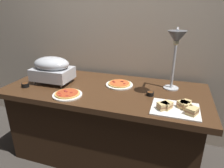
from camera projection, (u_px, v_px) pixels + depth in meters
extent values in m
plane|color=#38332D|center=(106.00, 152.00, 2.17)|extent=(8.00, 8.00, 0.00)
cube|color=#B7A893|center=(120.00, 34.00, 2.18)|extent=(4.40, 0.04, 2.40)
cube|color=#422816|center=(105.00, 90.00, 1.90)|extent=(1.90, 0.84, 0.05)
cube|color=black|center=(105.00, 124.00, 2.04)|extent=(1.75, 0.74, 0.71)
cylinder|color=#B7BABF|center=(34.00, 83.00, 1.97)|extent=(0.01, 0.01, 0.04)
cylinder|color=#B7BABF|center=(61.00, 86.00, 1.88)|extent=(0.01, 0.01, 0.04)
cylinder|color=#B7BABF|center=(47.00, 76.00, 2.16)|extent=(0.01, 0.01, 0.04)
cylinder|color=#B7BABF|center=(72.00, 79.00, 2.07)|extent=(0.01, 0.01, 0.04)
cube|color=#B7BABF|center=(53.00, 74.00, 1.99)|extent=(0.38, 0.27, 0.12)
ellipsoid|color=#B7BABF|center=(52.00, 64.00, 1.96)|extent=(0.37, 0.25, 0.14)
cylinder|color=#B7BABF|center=(171.00, 88.00, 1.88)|extent=(0.14, 0.14, 0.01)
cylinder|color=#B7BABF|center=(174.00, 59.00, 1.78)|extent=(0.02, 0.02, 0.54)
cylinder|color=#B7BABF|center=(178.00, 29.00, 1.60)|extent=(0.02, 0.19, 0.02)
cone|color=#595B60|center=(177.00, 37.00, 1.53)|extent=(0.15, 0.15, 0.10)
sphere|color=#F9EAB2|center=(176.00, 43.00, 1.55)|extent=(0.04, 0.04, 0.04)
cylinder|color=white|center=(119.00, 85.00, 1.96)|extent=(0.27, 0.27, 0.01)
cylinder|color=gold|center=(119.00, 84.00, 1.95)|extent=(0.22, 0.22, 0.01)
cylinder|color=#C65628|center=(119.00, 83.00, 1.95)|extent=(0.19, 0.19, 0.00)
cylinder|color=maroon|center=(121.00, 82.00, 1.98)|extent=(0.02, 0.02, 0.00)
cylinder|color=maroon|center=(114.00, 82.00, 1.96)|extent=(0.02, 0.02, 0.00)
cylinder|color=maroon|center=(123.00, 82.00, 1.97)|extent=(0.02, 0.02, 0.00)
cylinder|color=maroon|center=(113.00, 82.00, 1.97)|extent=(0.02, 0.02, 0.00)
cylinder|color=maroon|center=(124.00, 84.00, 1.92)|extent=(0.02, 0.02, 0.00)
cylinder|color=maroon|center=(113.00, 81.00, 1.99)|extent=(0.02, 0.02, 0.00)
cylinder|color=white|center=(67.00, 95.00, 1.74)|extent=(0.26, 0.26, 0.01)
cylinder|color=gold|center=(67.00, 94.00, 1.73)|extent=(0.22, 0.22, 0.01)
cylinder|color=#AD3D1E|center=(67.00, 93.00, 1.73)|extent=(0.19, 0.19, 0.00)
cylinder|color=maroon|center=(59.00, 93.00, 1.71)|extent=(0.02, 0.02, 0.00)
cylinder|color=maroon|center=(71.00, 92.00, 1.73)|extent=(0.02, 0.02, 0.00)
cylinder|color=maroon|center=(67.00, 96.00, 1.66)|extent=(0.02, 0.02, 0.00)
cylinder|color=maroon|center=(60.00, 95.00, 1.67)|extent=(0.02, 0.02, 0.00)
cylinder|color=maroon|center=(65.00, 90.00, 1.77)|extent=(0.02, 0.02, 0.00)
cylinder|color=maroon|center=(65.00, 91.00, 1.75)|extent=(0.02, 0.02, 0.00)
cylinder|color=maroon|center=(66.00, 92.00, 1.74)|extent=(0.02, 0.02, 0.00)
cube|color=white|center=(175.00, 109.00, 1.50)|extent=(0.35, 0.28, 0.01)
cube|color=tan|center=(182.00, 106.00, 1.51)|extent=(0.09, 0.09, 0.02)
cube|color=#9E6642|center=(182.00, 104.00, 1.51)|extent=(0.09, 0.09, 0.01)
cube|color=tan|center=(183.00, 102.00, 1.50)|extent=(0.09, 0.09, 0.02)
cube|color=tan|center=(186.00, 106.00, 1.52)|extent=(0.07, 0.08, 0.02)
cube|color=#9E6642|center=(187.00, 104.00, 1.51)|extent=(0.07, 0.08, 0.01)
cube|color=tan|center=(187.00, 102.00, 1.51)|extent=(0.07, 0.08, 0.02)
cube|color=tan|center=(163.00, 108.00, 1.48)|extent=(0.10, 0.10, 0.02)
cube|color=#9E6642|center=(163.00, 106.00, 1.48)|extent=(0.10, 0.10, 0.01)
cube|color=tan|center=(163.00, 104.00, 1.47)|extent=(0.10, 0.10, 0.02)
cube|color=tan|center=(187.00, 108.00, 1.48)|extent=(0.07, 0.08, 0.02)
cube|color=#9E6642|center=(187.00, 106.00, 1.47)|extent=(0.07, 0.08, 0.01)
cube|color=tan|center=(187.00, 104.00, 1.47)|extent=(0.07, 0.08, 0.02)
cube|color=tan|center=(183.00, 107.00, 1.50)|extent=(0.07, 0.08, 0.02)
cube|color=#9E6642|center=(184.00, 105.00, 1.50)|extent=(0.07, 0.08, 0.01)
cube|color=tan|center=(184.00, 103.00, 1.49)|extent=(0.07, 0.08, 0.02)
cube|color=tan|center=(192.00, 113.00, 1.42)|extent=(0.10, 0.10, 0.02)
cube|color=#9E6642|center=(192.00, 111.00, 1.41)|extent=(0.10, 0.10, 0.01)
cube|color=tan|center=(192.00, 109.00, 1.40)|extent=(0.10, 0.10, 0.02)
cube|color=tan|center=(166.00, 107.00, 1.50)|extent=(0.10, 0.10, 0.02)
cube|color=#9E6642|center=(167.00, 105.00, 1.49)|extent=(0.10, 0.10, 0.01)
cube|color=tan|center=(167.00, 103.00, 1.48)|extent=(0.10, 0.10, 0.02)
cylinder|color=black|center=(150.00, 94.00, 1.73)|extent=(0.06, 0.06, 0.03)
cylinder|color=#562D14|center=(150.00, 92.00, 1.72)|extent=(0.05, 0.05, 0.01)
cylinder|color=black|center=(25.00, 85.00, 1.91)|extent=(0.07, 0.07, 0.04)
cylinder|color=#562D14|center=(25.00, 83.00, 1.91)|extent=(0.06, 0.06, 0.01)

